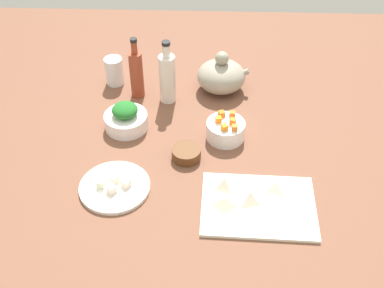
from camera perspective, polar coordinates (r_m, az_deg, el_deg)
tabletop at (r=148.72cm, az=0.00°, el=-1.86°), size 190.00×190.00×3.00cm
cutting_board at (r=134.59cm, az=7.79°, el=-7.21°), size 31.63×23.43×1.00cm
plate_tofu at (r=139.60cm, az=-9.06°, el=-5.01°), size 20.06×20.06×1.20cm
bowl_greens at (r=157.75cm, az=-7.74°, el=2.67°), size 13.89×13.89×5.03cm
bowl_carrots at (r=152.55cm, az=3.96°, el=1.62°), size 12.10×12.10×5.91cm
bowl_small_side at (r=146.18cm, az=-0.67°, el=-1.09°), size 8.84×8.84×3.38cm
teapot at (r=171.80cm, az=3.46°, el=8.01°), size 18.37×16.51×15.11cm
bottle_0 at (r=167.59cm, az=-6.54°, el=8.27°), size 4.60×4.60×22.44cm
bottle_1 at (r=164.43cm, az=-2.92°, el=7.86°), size 5.56×5.56×22.85cm
drinking_glass_0 at (r=177.31cm, az=-9.12°, el=8.46°), size 6.43×6.43×10.04cm
carrot_cube_0 at (r=150.02cm, az=4.82°, el=2.67°), size 2.24×2.24×1.80cm
carrot_cube_1 at (r=150.43cm, az=3.13°, el=2.90°), size 2.09×2.09×1.80cm
carrot_cube_2 at (r=152.79cm, az=4.76°, el=3.52°), size 2.00×2.00×1.80cm
carrot_cube_3 at (r=152.62cm, az=3.48°, el=3.55°), size 2.40×2.40×1.80cm
carrot_cube_4 at (r=147.59cm, az=3.84°, el=1.96°), size 2.46×2.46×1.80cm
carrot_cube_5 at (r=147.72cm, az=5.04°, el=1.92°), size 1.86×1.86×1.80cm
chopped_greens_mound at (r=154.93cm, az=-7.89°, el=3.98°), size 11.62×11.62×4.09cm
tofu_cube_0 at (r=136.85cm, az=-9.43°, el=-5.25°), size 3.11×3.11×2.20cm
tofu_cube_1 at (r=138.90cm, az=-10.68°, el=-4.56°), size 2.44×2.44×2.20cm
tofu_cube_2 at (r=139.45cm, az=-9.07°, el=-4.06°), size 3.03×3.03×2.20cm
tofu_cube_3 at (r=137.84cm, az=-7.75°, el=-4.57°), size 3.04×3.04×2.20cm
dumpling_0 at (r=138.34cm, az=9.84°, el=-4.76°), size 7.71×7.80×2.26cm
dumpling_1 at (r=132.07cm, az=3.86°, el=-6.82°), size 5.71×5.26×2.75cm
dumpling_2 at (r=133.98cm, az=6.83°, el=-6.08°), size 7.85×7.97×3.02cm
dumpling_3 at (r=136.81cm, az=3.89°, el=-4.52°), size 6.83×7.07×2.98cm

